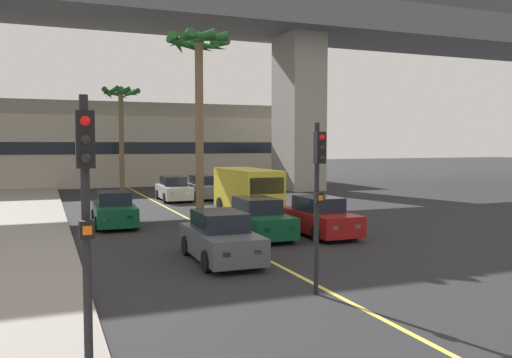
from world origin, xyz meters
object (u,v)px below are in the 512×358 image
(car_queue_front, at_px, (114,210))
(delivery_van, at_px, (247,189))
(traffic_light_median_near, at_px, (318,184))
(traffic_light_left_sidewalk_corner, at_px, (86,206))
(car_queue_second, at_px, (203,188))
(car_queue_third, at_px, (258,219))
(car_queue_sixth, at_px, (221,238))
(car_queue_fourth, at_px, (320,218))
(palm_tree_mid_median, at_px, (199,66))
(car_queue_fifth, at_px, (174,190))
(palm_tree_near_median, at_px, (121,107))

(car_queue_front, height_order, delivery_van, delivery_van)
(traffic_light_median_near, bearing_deg, traffic_light_left_sidewalk_corner, -145.23)
(car_queue_second, relative_size, car_queue_third, 1.00)
(car_queue_sixth, bearing_deg, delivery_van, 64.97)
(traffic_light_median_near, bearing_deg, car_queue_fourth, 61.16)
(car_queue_front, height_order, car_queue_third, same)
(palm_tree_mid_median, bearing_deg, car_queue_sixth, -101.59)
(delivery_van, xyz_separation_m, palm_tree_mid_median, (-2.98, -1.32, 6.10))
(traffic_light_median_near, relative_size, palm_tree_mid_median, 0.47)
(car_queue_second, height_order, car_queue_fifth, same)
(car_queue_fifth, height_order, delivery_van, delivery_van)
(car_queue_fourth, relative_size, palm_tree_mid_median, 0.46)
(car_queue_fifth, bearing_deg, palm_tree_mid_median, -95.17)
(car_queue_fifth, bearing_deg, palm_tree_near_median, 101.92)
(traffic_light_median_near, bearing_deg, car_queue_fifth, 85.81)
(car_queue_third, distance_m, traffic_light_median_near, 8.41)
(delivery_van, height_order, palm_tree_mid_median, palm_tree_mid_median)
(car_queue_second, bearing_deg, palm_tree_near_median, 114.53)
(car_queue_second, distance_m, car_queue_fourth, 15.61)
(car_queue_third, bearing_deg, car_queue_sixth, -127.29)
(car_queue_fifth, bearing_deg, car_queue_sixth, -98.38)
(car_queue_fourth, distance_m, car_queue_fifth, 15.37)
(car_queue_fourth, distance_m, traffic_light_left_sidewalk_corner, 15.18)
(car_queue_front, height_order, car_queue_fourth, same)
(traffic_light_left_sidewalk_corner, distance_m, traffic_light_median_near, 6.85)
(car_queue_sixth, bearing_deg, traffic_light_median_near, -77.31)
(car_queue_fifth, xyz_separation_m, traffic_light_median_near, (-1.66, -22.69, 1.99))
(traffic_light_median_near, relative_size, palm_tree_near_median, 0.51)
(traffic_light_left_sidewalk_corner, relative_size, palm_tree_mid_median, 0.47)
(car_queue_front, distance_m, palm_tree_mid_median, 7.84)
(car_queue_third, xyz_separation_m, car_queue_fourth, (2.49, -0.49, 0.00))
(car_queue_second, bearing_deg, traffic_light_left_sidewalk_corner, -109.21)
(car_queue_third, bearing_deg, traffic_light_left_sidewalk_corner, -121.40)
(car_queue_second, xyz_separation_m, delivery_van, (0.03, -8.26, 0.57))
(car_queue_front, height_order, car_queue_fifth, same)
(car_queue_sixth, bearing_deg, car_queue_front, 104.69)
(delivery_van, bearing_deg, car_queue_fourth, -87.51)
(traffic_light_left_sidewalk_corner, height_order, palm_tree_near_median, palm_tree_near_median)
(car_queue_sixth, bearing_deg, car_queue_second, 75.52)
(car_queue_front, relative_size, traffic_light_left_sidewalk_corner, 0.99)
(traffic_light_median_near, bearing_deg, palm_tree_near_median, 90.60)
(traffic_light_median_near, bearing_deg, delivery_van, 75.60)
(car_queue_second, bearing_deg, car_queue_third, -98.08)
(car_queue_third, height_order, car_queue_fourth, same)
(car_queue_front, relative_size, car_queue_second, 1.01)
(car_queue_fifth, height_order, traffic_light_left_sidewalk_corner, traffic_light_left_sidewalk_corner)
(traffic_light_left_sidewalk_corner, bearing_deg, car_queue_second, 70.79)
(car_queue_fourth, height_order, traffic_light_left_sidewalk_corner, traffic_light_left_sidewalk_corner)
(car_queue_front, xyz_separation_m, car_queue_fourth, (7.39, -5.55, 0.00))
(car_queue_third, relative_size, traffic_light_median_near, 0.98)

